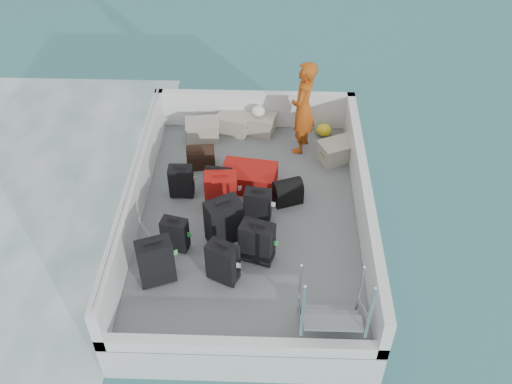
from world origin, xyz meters
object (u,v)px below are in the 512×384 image
suitcase_2 (181,182)px  suitcase_6 (257,242)px  suitcase_8 (249,177)px  passenger (303,108)px  suitcase_0 (156,262)px  crate_2 (258,124)px  suitcase_5 (221,193)px  crate_1 (234,124)px  crate_0 (203,131)px  crate_3 (337,152)px  suitcase_7 (258,206)px  suitcase_1 (175,235)px  suitcase_3 (223,263)px  suitcase_4 (224,221)px

suitcase_2 → suitcase_6: size_ratio=0.85×
suitcase_8 → passenger: (0.87, 1.04, 0.67)m
suitcase_0 → crate_2: 3.77m
suitcase_5 → passenger: (1.27, 1.62, 0.50)m
suitcase_0 → crate_1: (0.83, 3.54, -0.20)m
suitcase_5 → crate_0: suitcase_5 is taller
crate_0 → crate_3: size_ratio=1.01×
suitcase_7 → suitcase_0: bearing=-129.3°
crate_3 → passenger: 0.96m
suitcase_1 → suitcase_8: bearing=68.8°
suitcase_0 → crate_1: size_ratio=1.32×
suitcase_6 → suitcase_7: 0.80m
suitcase_5 → crate_0: 1.92m
suitcase_8 → crate_1: suitcase_8 is taller
suitcase_5 → crate_1: suitcase_5 is taller
suitcase_3 → crate_3: bearing=83.2°
suitcase_4 → suitcase_7: 0.66m
suitcase_6 → crate_2: suitcase_6 is taller
crate_3 → suitcase_2: bearing=-158.8°
suitcase_8 → crate_2: 1.51m
suitcase_4 → suitcase_2: bearing=97.4°
passenger → suitcase_2: bearing=-38.7°
suitcase_5 → suitcase_6: suitcase_5 is taller
suitcase_7 → crate_3: bearing=56.5°
suitcase_5 → suitcase_4: bearing=-86.5°
suitcase_3 → suitcase_4: 0.74m
suitcase_4 → crate_2: 2.78m
suitcase_7 → crate_1: bearing=110.0°
suitcase_3 → suitcase_6: size_ratio=0.99×
suitcase_2 → suitcase_6: 1.82m
suitcase_0 → passenger: 3.72m
suitcase_7 → suitcase_3: bearing=-102.7°
suitcase_2 → suitcase_6: bearing=-47.3°
suitcase_2 → crate_2: 2.12m
suitcase_3 → suitcase_7: (0.44, 1.19, -0.04)m
suitcase_7 → suitcase_2: bearing=164.4°
suitcase_4 → suitcase_5: (-0.09, 0.65, -0.03)m
suitcase_3 → suitcase_4: suitcase_4 is taller
suitcase_5 → crate_2: 2.15m
suitcase_4 → suitcase_3: bearing=-117.1°
crate_0 → suitcase_6: bearing=-69.5°
suitcase_6 → passenger: bearing=93.2°
crate_3 → suitcase_0: bearing=-133.8°
suitcase_4 → crate_3: suitcase_4 is taller
suitcase_6 → suitcase_8: suitcase_6 is taller
suitcase_7 → passenger: bearing=76.4°
suitcase_7 → crate_3: 2.00m
crate_0 → crate_3: bearing=-13.0°
suitcase_1 → crate_3: (2.48, 2.16, -0.11)m
suitcase_7 → passenger: passenger is taller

